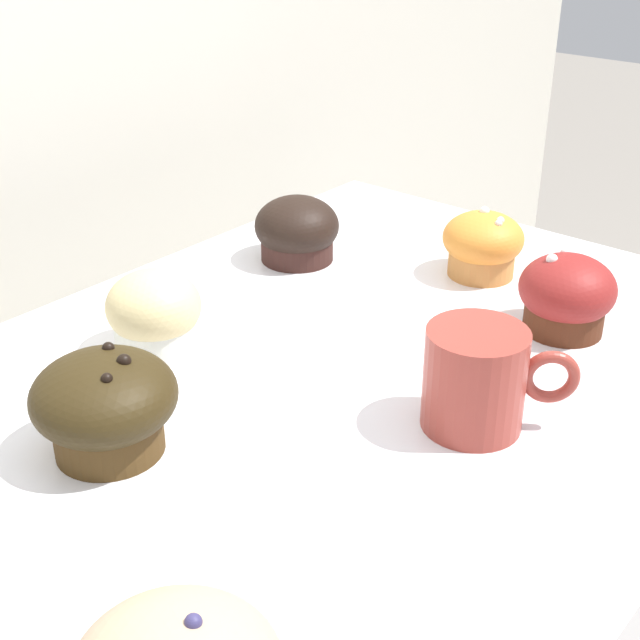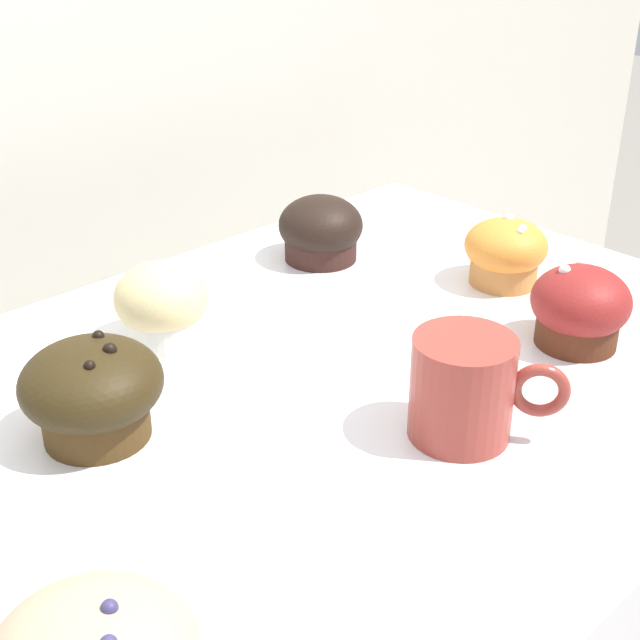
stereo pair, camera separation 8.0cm
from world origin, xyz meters
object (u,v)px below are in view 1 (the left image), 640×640
object	(u,v)px
muffin_back_left	(105,404)
muffin_back_right	(297,231)
muffin_front_center	(566,295)
muffin_front_right	(483,244)
muffin_back_center	(154,313)
coffee_cup	(477,377)

from	to	relation	value
muffin_back_left	muffin_back_right	bearing A→B (deg)	19.49
muffin_front_center	muffin_front_right	bearing A→B (deg)	63.95
muffin_back_left	muffin_front_right	distance (m)	0.48
muffin_front_right	muffin_back_left	bearing A→B (deg)	173.70
muffin_back_center	coffee_cup	world-z (taller)	coffee_cup
muffin_back_right	muffin_front_right	distance (m)	0.21
muffin_front_center	muffin_front_right	distance (m)	0.14
muffin_back_left	muffin_front_center	bearing A→B (deg)	-23.95
muffin_front_center	muffin_back_right	world-z (taller)	muffin_front_center
muffin_front_right	muffin_front_center	bearing A→B (deg)	-116.05
muffin_front_right	coffee_cup	distance (m)	0.30
muffin_back_center	muffin_front_center	bearing A→B (deg)	-44.93
muffin_back_center	muffin_front_right	bearing A→B (deg)	-23.41
muffin_front_center	coffee_cup	size ratio (longest dim) A/B	0.84
muffin_back_left	muffin_front_right	size ratio (longest dim) A/B	1.27
muffin_front_center	muffin_back_right	distance (m)	0.32
muffin_front_center	muffin_back_center	xyz separation A→B (m)	(-0.28, 0.28, -0.00)
muffin_back_right	muffin_back_left	bearing A→B (deg)	-160.51
coffee_cup	muffin_back_right	bearing A→B (deg)	63.80
muffin_back_right	coffee_cup	distance (m)	0.37
muffin_front_center	muffin_back_left	xyz separation A→B (m)	(-0.41, 0.18, 0.00)
muffin_front_right	muffin_back_center	distance (m)	0.37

